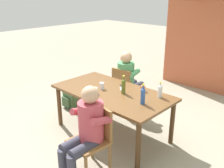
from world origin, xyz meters
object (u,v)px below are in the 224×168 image
Objects in this scene: bottle_blue at (143,95)px; cup_terracotta at (143,88)px; chair_near_right at (94,136)px; person_in_white_shirt at (86,127)px; bottle_olive at (123,86)px; backpack_by_near_side at (71,97)px; dining_table at (112,96)px; brick_kiosk at (213,24)px; cup_white at (95,91)px; chair_far_left at (125,87)px; table_knife at (121,87)px; bottle_clear at (160,91)px; person_in_plaid_shirt at (128,77)px; cup_glass at (102,86)px.

bottle_blue is 3.15× the size of cup_terracotta.
chair_near_right is 0.74× the size of person_in_white_shirt.
person_in_white_shirt is at bearing -76.15° from bottle_olive.
cup_terracotta is at bearing 5.97° from backpack_by_near_side.
dining_table is 3.71m from brick_kiosk.
dining_table is 19.55× the size of cup_white.
dining_table is 0.28m from bottle_olive.
chair_far_left is at bearing 105.98° from cup_white.
chair_far_left reaches higher than table_knife.
person_in_white_shirt is 1.26m from bottle_clear.
chair_far_left is 9.25× the size of cup_terracotta.
chair_near_right is 3.63× the size of bottle_clear.
bottle_blue is (0.21, 0.86, 0.23)m from person_in_white_shirt.
bottle_clear reaches higher than cup_white.
dining_table is 1.00m from person_in_plaid_shirt.
dining_table is 0.77m from bottle_clear.
bottle_clear is 0.93m from cup_glass.
bottle_clear is (1.10, -0.59, 0.20)m from person_in_plaid_shirt.
person_in_plaid_shirt is 6.19× the size of table_knife.
bottle_blue is 3.07× the size of cup_white.
person_in_plaid_shirt is 0.99m from cup_glass.
cup_white is (-0.54, 0.66, 0.15)m from person_in_white_shirt.
chair_far_left reaches higher than backpack_by_near_side.
bottle_blue is 3.78m from brick_kiosk.
person_in_plaid_shirt reaches higher than dining_table.
brick_kiosk is (0.08, 3.87, 0.66)m from cup_white.
chair_near_right reaches higher than cup_terracotta.
bottle_blue is 0.48m from cup_terracotta.
dining_table is at bearing -136.53° from cup_terracotta.
bottle_clear is 0.70m from table_knife.
bottle_clear reaches higher than dining_table.
chair_near_right is 1.02m from cup_glass.
person_in_white_shirt is 1.06m from cup_glass.
person_in_plaid_shirt is at bearing 116.68° from chair_near_right.
bottle_olive is 0.67× the size of backpack_by_near_side.
dining_table reaches higher than backpack_by_near_side.
person_in_white_shirt is at bearing -50.39° from cup_white.
chair_far_left is at bearing 117.74° from dining_table.
person_in_plaid_shirt is at bearing 125.74° from bottle_olive.
cup_terracotta is (0.16, 0.28, -0.08)m from bottle_olive.
chair_near_right is 1.91m from person_in_plaid_shirt.
chair_near_right reaches higher than backpack_by_near_side.
backpack_by_near_side is at bearing 173.02° from dining_table.
cup_terracotta is at bearing -31.05° from chair_far_left.
cup_glass is 0.04× the size of brick_kiosk.
person_in_white_shirt is at bearing -64.89° from dining_table.
cup_white is at bearing -91.23° from brick_kiosk.
bottle_clear reaches higher than table_knife.
bottle_blue is 0.78m from cup_white.
bottle_olive reaches higher than chair_near_right.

